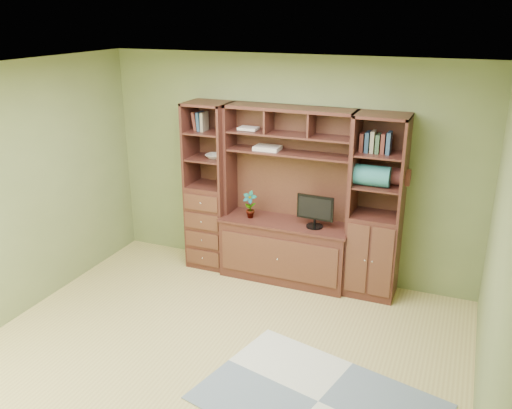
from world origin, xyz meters
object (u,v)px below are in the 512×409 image
at_px(right_tower, 376,208).
at_px(monitor, 315,206).
at_px(center_hutch, 286,198).
at_px(left_tower, 209,187).

height_order(right_tower, monitor, right_tower).
xyz_separation_m(center_hutch, monitor, (0.36, -0.03, -0.04)).
xyz_separation_m(center_hutch, left_tower, (-1.00, 0.04, 0.00)).
xyz_separation_m(left_tower, monitor, (1.36, -0.07, -0.04)).
bearing_deg(left_tower, monitor, -3.15).
relative_size(center_hutch, monitor, 3.95).
bearing_deg(monitor, left_tower, 179.61).
bearing_deg(left_tower, center_hutch, -2.29).
distance_m(center_hutch, monitor, 0.36).
bearing_deg(right_tower, center_hutch, -177.77).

